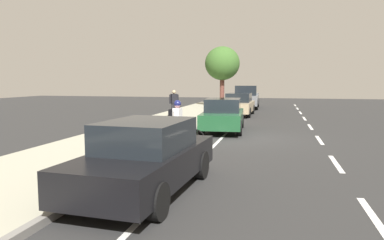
{
  "coord_description": "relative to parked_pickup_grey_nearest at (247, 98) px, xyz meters",
  "views": [
    {
      "loc": [
        -1.54,
        14.91,
        2.33
      ],
      "look_at": [
        1.27,
        3.17,
        1.02
      ],
      "focal_mm": 33.55,
      "sensor_mm": 36.0,
      "label": 1
    }
  ],
  "objects": [
    {
      "name": "parked_sedan_green_mid",
      "position": [
        -0.12,
        14.28,
        -0.15
      ],
      "size": [
        2.06,
        4.51,
        1.52
      ],
      "color": "#1E512D",
      "rests_on": "ground"
    },
    {
      "name": "cyclist_with_backpack",
      "position": [
        0.85,
        18.75,
        0.11
      ],
      "size": [
        0.43,
        0.62,
        1.67
      ],
      "color": "#C6B284",
      "rests_on": "ground"
    },
    {
      "name": "parked_pickup_grey_nearest",
      "position": [
        0.0,
        0.0,
        0.0
      ],
      "size": [
        2.12,
        5.35,
        1.95
      ],
      "color": "slate",
      "rests_on": "ground"
    },
    {
      "name": "parked_sedan_tan_second",
      "position": [
        -0.04,
        6.49,
        -0.15
      ],
      "size": [
        1.9,
        4.43,
        1.52
      ],
      "color": "tan",
      "rests_on": "ground"
    },
    {
      "name": "fire_hydrant",
      "position": [
        1.52,
        19.83,
        -0.33
      ],
      "size": [
        0.22,
        0.22,
        0.84
      ],
      "color": "red",
      "rests_on": "sidewalk"
    },
    {
      "name": "lane_stripe_centre",
      "position": [
        -4.24,
        15.95,
        -0.9
      ],
      "size": [
        0.14,
        44.2,
        0.01
      ],
      "color": "white",
      "rests_on": "ground"
    },
    {
      "name": "parked_sedan_black_far",
      "position": [
        0.05,
        23.86,
        -0.15
      ],
      "size": [
        2.05,
        4.5,
        1.52
      ],
      "color": "black",
      "rests_on": "ground"
    },
    {
      "name": "ground",
      "position": [
        -1.04,
        15.87,
        -0.9
      ],
      "size": [
        70.47,
        70.47,
        0.0
      ],
      "primitive_type": "plane",
      "color": "#2B2B2B"
    },
    {
      "name": "curb_edge",
      "position": [
        1.09,
        15.87,
        -0.83
      ],
      "size": [
        0.16,
        44.04,
        0.14
      ],
      "primitive_type": "cube",
      "color": "gray",
      "rests_on": "ground"
    },
    {
      "name": "bicycle_at_curb",
      "position": [
        0.62,
        19.21,
        -0.51
      ],
      "size": [
        1.76,
        0.46,
        0.78
      ],
      "color": "black",
      "rests_on": "ground"
    },
    {
      "name": "street_tree_near_cyclist",
      "position": [
        2.18,
        -0.45,
        2.92
      ],
      "size": [
        3.02,
        3.02,
        5.17
      ],
      "color": "brown",
      "rests_on": "sidewalk"
    },
    {
      "name": "lane_stripe_bike_edge",
      "position": [
        -0.38,
        15.87,
        -0.9
      ],
      "size": [
        0.12,
        44.04,
        0.01
      ],
      "primitive_type": "cube",
      "color": "white",
      "rests_on": "ground"
    },
    {
      "name": "pedestrian_on_phone",
      "position": [
        3.59,
        9.73,
        0.17
      ],
      "size": [
        0.5,
        0.44,
        1.64
      ],
      "color": "black",
      "rests_on": "sidewalk"
    },
    {
      "name": "sidewalk",
      "position": [
        3.21,
        15.87,
        -0.83
      ],
      "size": [
        4.09,
        44.04,
        0.14
      ],
      "primitive_type": "cube",
      "color": "#A6A48F",
      "rests_on": "ground"
    }
  ]
}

